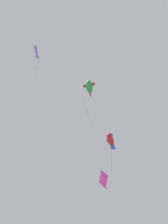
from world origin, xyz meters
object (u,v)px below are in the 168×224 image
at_px(kite_fish_highest, 110,139).
at_px(kite_diamond_low_drifter, 36,52).
at_px(kite_diamond_far_centre, 103,179).
at_px(kite_fish_near_right, 89,87).

bearing_deg(kite_fish_highest, kite_diamond_low_drifter, -81.18).
xyz_separation_m(kite_fish_highest, kite_diamond_low_drifter, (3.90, -10.66, 9.82)).
relative_size(kite_diamond_far_centre, kite_diamond_low_drifter, 0.46).
relative_size(kite_fish_near_right, kite_diamond_low_drifter, 1.19).
bearing_deg(kite_diamond_low_drifter, kite_diamond_far_centre, 92.18).
bearing_deg(kite_diamond_low_drifter, kite_fish_near_right, 85.18).
relative_size(kite_fish_near_right, kite_fish_highest, 1.21).
bearing_deg(kite_fish_highest, kite_diamond_far_centre, -53.08).
bearing_deg(kite_diamond_far_centre, kite_diamond_low_drifter, -101.85).
relative_size(kite_fish_near_right, kite_diamond_far_centre, 2.60).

